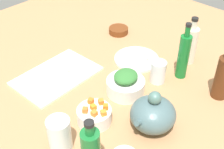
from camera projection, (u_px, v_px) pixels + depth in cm
name	position (u px, v px, depth cm)	size (l,w,h in cm)	color
tabletop	(112.00, 87.00, 125.51)	(190.00, 190.00, 3.00)	#AF7D52
cutting_board	(57.00, 76.00, 128.29)	(33.89, 22.32, 1.00)	white
plate_tofu	(137.00, 59.00, 137.88)	(20.10, 20.10, 1.20)	white
bowl_greens	(125.00, 86.00, 118.81)	(14.96, 14.96, 5.97)	white
bowl_carrots	(94.00, 116.00, 106.38)	(12.13, 12.13, 5.56)	white
bowl_small_side	(119.00, 30.00, 157.14)	(9.91, 9.91, 3.03)	brown
teapot	(153.00, 114.00, 102.65)	(17.36, 15.59, 15.35)	#4B666B
bottle_0	(223.00, 77.00, 113.48)	(6.17, 6.17, 21.41)	#532913
bottle_1	(183.00, 55.00, 122.92)	(4.64, 4.64, 24.72)	#146F2A
bottle_2	(190.00, 44.00, 132.22)	(5.69, 5.69, 21.66)	silver
drinking_glass_0	(60.00, 134.00, 95.39)	(7.52, 7.52, 11.91)	white
drinking_glass_2	(158.00, 72.00, 123.51)	(6.33, 6.33, 9.40)	white
carrot_cube_0	(94.00, 113.00, 102.09)	(1.80, 1.80, 1.80)	orange
carrot_cube_1	(106.00, 107.00, 104.59)	(1.80, 1.80, 1.80)	orange
carrot_cube_2	(85.00, 110.00, 103.33)	(1.80, 1.80, 1.80)	orange
carrot_cube_3	(91.00, 101.00, 106.92)	(1.80, 1.80, 1.80)	orange
carrot_cube_4	(93.00, 107.00, 104.46)	(1.80, 1.80, 1.80)	orange
carrot_cube_5	(103.00, 113.00, 102.25)	(1.80, 1.80, 1.80)	orange
carrot_cube_6	(101.00, 102.00, 106.63)	(1.80, 1.80, 1.80)	orange
chopped_greens_mound	(126.00, 76.00, 115.84)	(10.11, 8.96, 3.83)	#347433
tofu_cube_0	(145.00, 60.00, 134.70)	(2.20, 2.20, 2.20)	white
tofu_cube_1	(135.00, 57.00, 136.12)	(2.20, 2.20, 2.20)	#F0E1CA
tofu_cube_2	(138.00, 51.00, 140.25)	(2.20, 2.20, 2.20)	#F3F1CB
tofu_cube_3	(143.00, 55.00, 137.82)	(2.20, 2.20, 2.20)	white
tofu_cube_4	(128.00, 54.00, 137.96)	(2.20, 2.20, 2.20)	white
dumpling_0	(31.00, 75.00, 125.52)	(4.68, 4.13, 2.69)	beige
dumpling_1	(56.00, 85.00, 120.65)	(4.91, 4.76, 2.19)	beige
dumpling_2	(66.00, 72.00, 127.22)	(4.83, 4.67, 2.55)	beige
dumpling_3	(80.00, 65.00, 131.60)	(4.92, 4.32, 2.33)	beige
dumpling_4	(47.00, 79.00, 123.16)	(5.69, 5.21, 3.04)	beige
dumpling_5	(33.00, 86.00, 120.54)	(4.94, 4.49, 2.09)	beige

